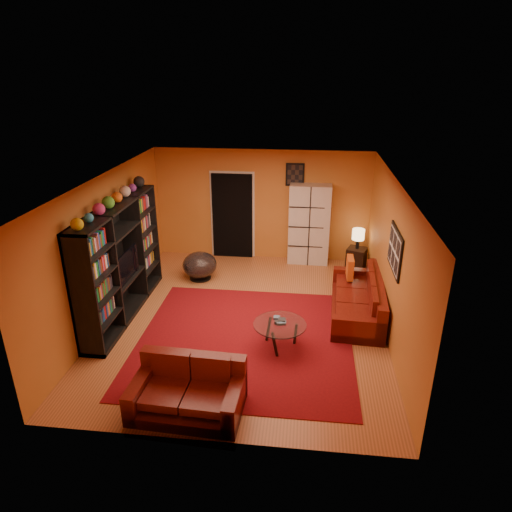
# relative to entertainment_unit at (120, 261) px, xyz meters

# --- Properties ---
(floor) EXTENTS (6.00, 6.00, 0.00)m
(floor) POSITION_rel_entertainment_unit_xyz_m (2.27, 0.00, -1.05)
(floor) COLOR #9A582F
(floor) RESTS_ON ground
(ceiling) EXTENTS (6.00, 6.00, 0.00)m
(ceiling) POSITION_rel_entertainment_unit_xyz_m (2.27, 0.00, 1.55)
(ceiling) COLOR white
(ceiling) RESTS_ON wall_back
(wall_back) EXTENTS (6.00, 0.00, 6.00)m
(wall_back) POSITION_rel_entertainment_unit_xyz_m (2.27, 3.00, 0.25)
(wall_back) COLOR #BE6E29
(wall_back) RESTS_ON floor
(wall_front) EXTENTS (6.00, 0.00, 6.00)m
(wall_front) POSITION_rel_entertainment_unit_xyz_m (2.27, -3.00, 0.25)
(wall_front) COLOR #BE6E29
(wall_front) RESTS_ON floor
(wall_left) EXTENTS (0.00, 6.00, 6.00)m
(wall_left) POSITION_rel_entertainment_unit_xyz_m (-0.23, 0.00, 0.25)
(wall_left) COLOR #BE6E29
(wall_left) RESTS_ON floor
(wall_right) EXTENTS (0.00, 6.00, 6.00)m
(wall_right) POSITION_rel_entertainment_unit_xyz_m (4.78, 0.00, 0.25)
(wall_right) COLOR #BE6E29
(wall_right) RESTS_ON floor
(rug) EXTENTS (3.60, 3.60, 0.01)m
(rug) POSITION_rel_entertainment_unit_xyz_m (2.38, -0.70, -1.04)
(rug) COLOR #5E0A11
(rug) RESTS_ON floor
(doorway) EXTENTS (0.95, 0.10, 2.04)m
(doorway) POSITION_rel_entertainment_unit_xyz_m (1.57, 2.96, -0.03)
(doorway) COLOR black
(doorway) RESTS_ON floor
(wall_art_right) EXTENTS (0.03, 1.00, 0.70)m
(wall_art_right) POSITION_rel_entertainment_unit_xyz_m (4.75, -0.30, 0.55)
(wall_art_right) COLOR black
(wall_art_right) RESTS_ON wall_right
(wall_art_back) EXTENTS (0.42, 0.03, 0.52)m
(wall_art_back) POSITION_rel_entertainment_unit_xyz_m (3.02, 2.98, 1.00)
(wall_art_back) COLOR black
(wall_art_back) RESTS_ON wall_back
(entertainment_unit) EXTENTS (0.45, 3.00, 2.10)m
(entertainment_unit) POSITION_rel_entertainment_unit_xyz_m (0.00, 0.00, 0.00)
(entertainment_unit) COLOR black
(entertainment_unit) RESTS_ON floor
(tv) EXTENTS (0.93, 0.12, 0.54)m
(tv) POSITION_rel_entertainment_unit_xyz_m (0.05, -0.07, -0.06)
(tv) COLOR black
(tv) RESTS_ON entertainment_unit
(sofa) EXTENTS (1.02, 2.25, 0.85)m
(sofa) POSITION_rel_entertainment_unit_xyz_m (4.41, 0.45, -0.77)
(sofa) COLOR #510F0A
(sofa) RESTS_ON rug
(loveseat) EXTENTS (1.52, 0.96, 0.85)m
(loveseat) POSITION_rel_entertainment_unit_xyz_m (1.84, -2.42, -0.76)
(loveseat) COLOR #510F0A
(loveseat) RESTS_ON rug
(throw_pillow) EXTENTS (0.12, 0.42, 0.42)m
(throw_pillow) POSITION_rel_entertainment_unit_xyz_m (4.22, 1.14, -0.42)
(throw_pillow) COLOR #D75817
(throw_pillow) RESTS_ON sofa
(coffee_table) EXTENTS (0.87, 0.87, 0.43)m
(coffee_table) POSITION_rel_entertainment_unit_xyz_m (2.97, -0.84, -0.65)
(coffee_table) COLOR silver
(coffee_table) RESTS_ON floor
(storage_cabinet) EXTENTS (0.95, 0.44, 1.87)m
(storage_cabinet) POSITION_rel_entertainment_unit_xyz_m (3.40, 2.80, -0.11)
(storage_cabinet) COLOR beige
(storage_cabinet) RESTS_ON floor
(bowl_chair) EXTENTS (0.74, 0.74, 0.60)m
(bowl_chair) POSITION_rel_entertainment_unit_xyz_m (1.06, 1.60, -0.73)
(bowl_chair) COLOR black
(bowl_chair) RESTS_ON floor
(side_table) EXTENTS (0.51, 0.51, 0.50)m
(side_table) POSITION_rel_entertainment_unit_xyz_m (4.50, 2.53, -0.80)
(side_table) COLOR black
(side_table) RESTS_ON floor
(table_lamp) EXTENTS (0.28, 0.28, 0.46)m
(table_lamp) POSITION_rel_entertainment_unit_xyz_m (4.50, 2.53, -0.23)
(table_lamp) COLOR black
(table_lamp) RESTS_ON side_table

